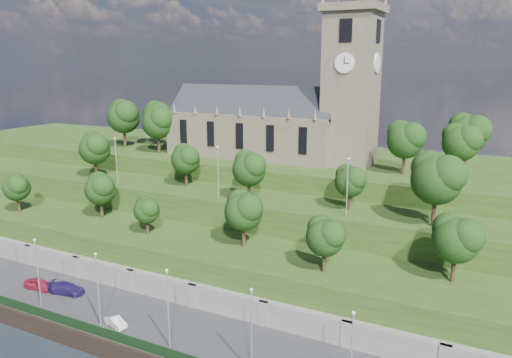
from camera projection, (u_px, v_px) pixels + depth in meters
The scene contains 17 objects.
ground at pixel (99, 355), 55.89m from camera, with size 320.00×320.00×0.00m, color black.
promenade at pixel (135, 323), 60.87m from camera, with size 160.00×12.00×2.00m, color #2D2D30.
quay_wall at pixel (98, 347), 55.60m from camera, with size 160.00×0.50×2.20m, color black.
fence at pixel (102, 332), 55.83m from camera, with size 160.00×0.10×1.20m, color black.
retaining_wall at pixel (164, 292), 65.70m from camera, with size 160.00×2.10×5.00m.
embankment_lower at pixel (190, 266), 70.58m from camera, with size 160.00×12.00×8.00m, color #274115.
embankment_upper at pixel (229, 230), 79.66m from camera, with size 160.00×10.00×12.00m, color #274115.
hilltop at pixel (283, 192), 97.52m from camera, with size 160.00×32.00×15.00m, color #274115.
church at pixel (279, 117), 90.29m from camera, with size 38.60×12.35×27.60m.
trees_lower at pixel (218, 209), 66.92m from camera, with size 72.13×8.87×7.82m.
trees_upper at pixel (260, 164), 73.34m from camera, with size 64.22×8.54×9.43m.
trees_hilltop at pixel (256, 124), 90.88m from camera, with size 71.75×16.19×9.89m.
lamp_posts_promenade at pixel (98, 284), 57.33m from camera, with size 60.36×0.36×9.05m.
lamp_posts_upper at pixel (218, 168), 74.66m from camera, with size 40.36×0.36×8.00m.
car_left at pixel (39, 284), 67.67m from camera, with size 1.74×4.33×1.47m, color maroon.
car_middle at pixel (116, 322), 58.12m from camera, with size 1.21×3.46×1.14m, color silver.
car_right at pixel (66, 288), 66.40m from camera, with size 2.05×5.05×1.46m, color #22164D.
Camera 1 is at (38.49, -36.40, 31.94)m, focal length 35.00 mm.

